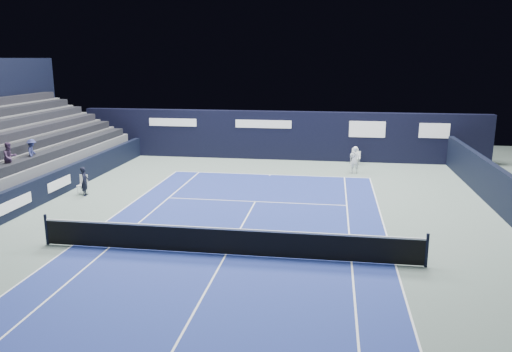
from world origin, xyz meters
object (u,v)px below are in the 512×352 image
(folding_chair_back_b, at_px, (357,157))
(line_judge_chair, at_px, (83,183))
(tennis_net, at_px, (226,240))
(folding_chair_back_a, at_px, (355,153))
(tennis_player, at_px, (355,160))

(folding_chair_back_b, xyz_separation_m, line_judge_chair, (-13.36, -8.90, 0.05))
(line_judge_chair, xyz_separation_m, tennis_net, (8.43, -6.56, -0.02))
(line_judge_chair, bearing_deg, tennis_net, -36.48)
(folding_chair_back_a, height_order, tennis_player, tennis_player)
(folding_chair_back_a, relative_size, tennis_player, 0.61)
(folding_chair_back_b, height_order, tennis_net, tennis_net)
(folding_chair_back_a, relative_size, tennis_net, 0.07)
(folding_chair_back_a, bearing_deg, tennis_net, -90.49)
(line_judge_chair, bearing_deg, folding_chair_back_b, 35.04)
(folding_chair_back_a, bearing_deg, folding_chair_back_b, -54.31)
(folding_chair_back_b, bearing_deg, tennis_net, -89.51)
(folding_chair_back_b, xyz_separation_m, tennis_player, (-0.25, -2.39, 0.30))
(line_judge_chair, bearing_deg, folding_chair_back_a, 36.35)
(tennis_net, distance_m, tennis_player, 13.88)
(line_judge_chair, relative_size, tennis_player, 0.60)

